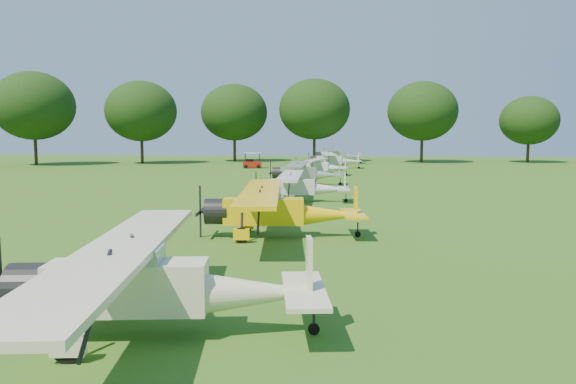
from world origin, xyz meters
name	(u,v)px	position (x,y,z in m)	size (l,w,h in m)	color
ground	(282,211)	(0.00, 0.00, 0.00)	(160.00, 160.00, 0.00)	#325515
tree_belt	(347,65)	(3.57, 0.16, 8.03)	(137.36, 130.27, 14.52)	black
aircraft_1	(152,279)	(-0.18, -19.87, 1.27)	(6.96, 11.03, 2.17)	beige
aircraft_2	(276,207)	(0.80, -8.06, 1.27)	(6.97, 11.07, 2.17)	yellow
aircraft_3	(299,184)	(0.57, 4.37, 1.11)	(6.05, 9.63, 1.90)	silver
aircraft_4	(304,171)	(-0.20, 16.62, 1.16)	(6.30, 10.01, 1.98)	silver
aircraft_5	(320,165)	(0.47, 28.17, 1.05)	(5.76, 9.14, 1.79)	silver
aircraft_6	(333,159)	(1.41, 40.00, 1.23)	(6.71, 10.69, 2.10)	silver
aircraft_7	(337,154)	(1.51, 52.03, 1.33)	(7.35, 11.63, 2.28)	silver
golf_cart	(252,163)	(-8.85, 39.33, 0.66)	(2.49, 1.74, 1.97)	#9F1E0B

